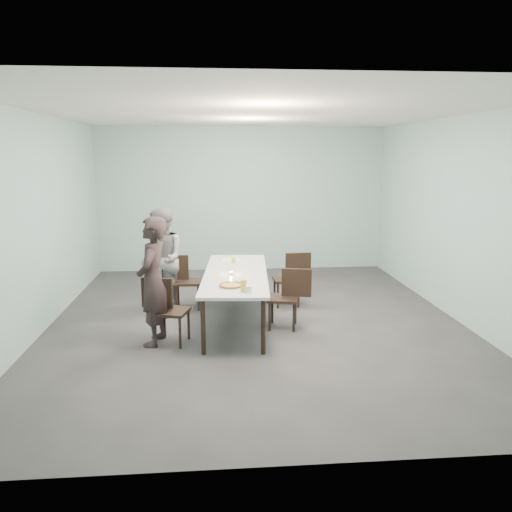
{
  "coord_description": "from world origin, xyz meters",
  "views": [
    {
      "loc": [
        -0.6,
        -7.02,
        2.44
      ],
      "look_at": [
        0.0,
        -0.01,
        1.0
      ],
      "focal_mm": 35.0,
      "sensor_mm": 36.0,
      "label": 1
    }
  ],
  "objects": [
    {
      "name": "beer_glass",
      "position": [
        -0.24,
        -1.01,
        0.82
      ],
      "size": [
        0.08,
        0.08,
        0.15
      ],
      "primitive_type": "cylinder",
      "color": "gold",
      "rests_on": "table"
    },
    {
      "name": "table",
      "position": [
        -0.29,
        0.03,
        0.69
      ],
      "size": [
        1.09,
        2.66,
        0.75
      ],
      "rotation": [
        0.0,
        0.0,
        -0.07
      ],
      "color": "white",
      "rests_on": "ground"
    },
    {
      "name": "tealight",
      "position": [
        -0.37,
        -0.09,
        0.77
      ],
      "size": [
        0.06,
        0.06,
        0.05
      ],
      "color": "silver",
      "rests_on": "table"
    },
    {
      "name": "menu",
      "position": [
        -0.34,
        0.92,
        0.75
      ],
      "size": [
        0.32,
        0.24,
        0.01
      ],
      "primitive_type": "cube",
      "rotation": [
        0.0,
        0.0,
        -0.07
      ],
      "color": "silver",
      "rests_on": "table"
    },
    {
      "name": "ground",
      "position": [
        0.0,
        0.0,
        0.0
      ],
      "size": [
        7.0,
        7.0,
        0.0
      ],
      "primitive_type": "plane",
      "color": "#333335",
      "rests_on": "ground"
    },
    {
      "name": "side_plate",
      "position": [
        -0.23,
        -0.42,
        0.76
      ],
      "size": [
        0.18,
        0.18,
        0.01
      ],
      "primitive_type": "cylinder",
      "color": "white",
      "rests_on": "table"
    },
    {
      "name": "diner_near",
      "position": [
        -1.39,
        -0.73,
        0.84
      ],
      "size": [
        0.49,
        0.67,
        1.67
      ],
      "primitive_type": "imported",
      "rotation": [
        0.0,
        0.0,
        -1.73
      ],
      "color": "black",
      "rests_on": "ground"
    },
    {
      "name": "chair_near_left",
      "position": [
        -1.25,
        -0.72,
        0.5
      ],
      "size": [
        0.65,
        0.52,
        0.87
      ],
      "rotation": [
        0.0,
        0.0,
        -0.28
      ],
      "color": "black",
      "rests_on": "ground"
    },
    {
      "name": "diner_far",
      "position": [
        -1.42,
        0.74,
        0.82
      ],
      "size": [
        0.85,
        0.95,
        1.63
      ],
      "primitive_type": "imported",
      "rotation": [
        0.0,
        0.0,
        -1.23
      ],
      "color": "gray",
      "rests_on": "ground"
    },
    {
      "name": "chair_far_right",
      "position": [
        0.65,
        0.81,
        0.5
      ],
      "size": [
        0.62,
        0.44,
        0.87
      ],
      "rotation": [
        0.0,
        0.0,
        3.18
      ],
      "color": "black",
      "rests_on": "ground"
    },
    {
      "name": "chair_near_right",
      "position": [
        0.44,
        -0.29,
        0.5
      ],
      "size": [
        0.65,
        0.5,
        0.87
      ],
      "rotation": [
        0.0,
        0.0,
        2.91
      ],
      "color": "black",
      "rests_on": "ground"
    },
    {
      "name": "room_shell",
      "position": [
        0.0,
        0.0,
        2.03
      ],
      "size": [
        6.02,
        7.02,
        3.01
      ],
      "color": "#9BC4C2",
      "rests_on": "ground"
    },
    {
      "name": "chair_far_left",
      "position": [
        -1.11,
        0.78,
        0.5
      ],
      "size": [
        0.61,
        0.42,
        0.87
      ],
      "rotation": [
        0.0,
        0.0,
        0.0
      ],
      "color": "black",
      "rests_on": "ground"
    },
    {
      "name": "pizza",
      "position": [
        -0.39,
        -0.77,
        0.77
      ],
      "size": [
        0.34,
        0.34,
        0.04
      ],
      "color": "white",
      "rests_on": "table"
    },
    {
      "name": "water_tumbler",
      "position": [
        -0.18,
        -1.07,
        0.8
      ],
      "size": [
        0.08,
        0.08,
        0.09
      ],
      "primitive_type": "cylinder",
      "color": "silver",
      "rests_on": "table"
    },
    {
      "name": "amber_tumbler",
      "position": [
        -0.3,
        0.71,
        0.79
      ],
      "size": [
        0.07,
        0.07,
        0.08
      ],
      "primitive_type": "cylinder",
      "color": "gold",
      "rests_on": "table"
    }
  ]
}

